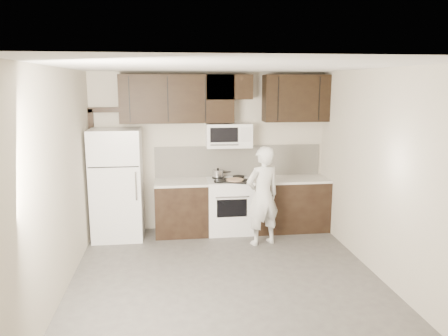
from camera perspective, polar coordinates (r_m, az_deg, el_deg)
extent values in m
plane|color=#4A4845|center=(5.79, 0.38, -14.66)|extent=(4.50, 4.50, 0.00)
plane|color=#BFB5A2|center=(7.55, -1.86, 2.16)|extent=(4.00, 0.00, 4.00)
plane|color=white|center=(5.22, 0.42, 13.12)|extent=(4.50, 4.50, 0.00)
cube|color=black|center=(7.41, -5.57, -5.30)|extent=(0.87, 0.62, 0.87)
cube|color=black|center=(7.68, 8.44, -4.78)|extent=(1.32, 0.62, 0.87)
cube|color=silver|center=(7.30, -5.64, -1.87)|extent=(0.87, 0.64, 0.04)
cube|color=silver|center=(7.57, 8.54, -1.47)|extent=(1.32, 0.64, 0.04)
cube|color=white|center=(7.47, 0.71, -5.03)|extent=(0.76, 0.62, 0.89)
cube|color=white|center=(7.36, 0.72, -1.63)|extent=(0.76, 0.62, 0.02)
cube|color=black|center=(7.17, 1.05, -5.28)|extent=(0.50, 0.01, 0.30)
cylinder|color=silver|center=(7.08, 1.09, -3.80)|extent=(0.55, 0.02, 0.02)
cylinder|color=black|center=(7.19, -0.54, -1.73)|extent=(0.20, 0.20, 0.03)
cylinder|color=black|center=(7.24, 2.29, -1.65)|extent=(0.20, 0.20, 0.03)
cylinder|color=black|center=(7.48, -0.81, -1.23)|extent=(0.20, 0.20, 0.03)
cylinder|color=black|center=(7.53, 1.92, -1.16)|extent=(0.20, 0.20, 0.03)
cube|color=beige|center=(7.62, 1.90, 0.95)|extent=(2.90, 0.02, 0.54)
cube|color=black|center=(7.26, -6.15, 8.97)|extent=(1.85, 0.35, 0.78)
cube|color=black|center=(7.56, 9.37, 8.97)|extent=(1.10, 0.35, 0.78)
cube|color=black|center=(7.32, 0.60, 10.54)|extent=(0.76, 0.35, 0.40)
cube|color=white|center=(7.35, 0.60, 4.29)|extent=(0.76, 0.38, 0.40)
cube|color=black|center=(7.14, 0.02, 4.34)|extent=(0.46, 0.01, 0.24)
cube|color=silver|center=(7.20, 2.87, 4.37)|extent=(0.18, 0.01, 0.24)
cylinder|color=silver|center=(7.14, 0.04, 3.04)|extent=(0.46, 0.02, 0.02)
cube|color=white|center=(7.29, -13.79, -2.06)|extent=(0.80, 0.72, 1.80)
cube|color=black|center=(6.87, -14.25, 0.11)|extent=(0.77, 0.01, 0.02)
cylinder|color=silver|center=(6.87, -11.43, -2.32)|extent=(0.03, 0.03, 0.45)
cube|color=black|center=(7.63, -16.63, -0.48)|extent=(0.08, 0.08, 2.10)
cube|color=black|center=(7.47, -15.46, 7.32)|extent=(0.50, 0.08, 0.08)
cylinder|color=silver|center=(7.47, -0.81, -0.80)|extent=(0.19, 0.19, 0.15)
sphere|color=black|center=(7.45, -0.81, -0.14)|extent=(0.04, 0.04, 0.04)
cylinder|color=black|center=(7.51, 0.23, -0.55)|extent=(0.18, 0.06, 0.02)
cube|color=black|center=(7.22, 1.45, -1.70)|extent=(0.50, 0.43, 0.02)
cylinder|color=beige|center=(7.22, 1.45, -1.53)|extent=(0.36, 0.36, 0.02)
imported|color=white|center=(6.84, 5.08, -3.66)|extent=(0.66, 0.54, 1.56)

